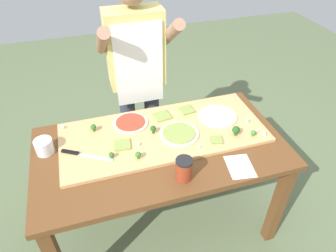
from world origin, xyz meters
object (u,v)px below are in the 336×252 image
Objects in this scene: cheese_crumble_f at (257,131)px; prep_table at (161,158)px; cheese_crumble_a at (199,147)px; cook_center at (137,71)px; broccoli_floret_center_left at (93,127)px; flour_cup at (44,147)px; sauce_jar at (184,169)px; recipe_note at (240,166)px; pizza_slice_center at (186,110)px; pizza_slice_far_left at (162,116)px; pizza_whole_tomato_red at (130,123)px; broccoli_floret_front_left at (153,129)px; broccoli_floret_back_right at (138,155)px; cheese_crumble_b at (247,121)px; pizza_whole_pesto_green at (179,134)px; broccoli_floret_front_right at (111,155)px; cheese_crumble_e at (138,144)px; cheese_crumble_c at (264,133)px; pizza_slice_near_left at (122,145)px; pizza_slice_far_right at (216,140)px; broccoli_floret_back_mid at (253,133)px; cheese_crumble_d at (62,128)px; chefs_knife at (80,154)px; pizza_whole_white_garlic at (217,116)px; broccoli_floret_center_right at (236,130)px.

prep_table is at bearing 172.50° from cheese_crumble_f.
cook_center reaches higher than cheese_crumble_a.
flour_cup reaches higher than broccoli_floret_center_left.
sauce_jar reaches higher than recipe_note.
pizza_slice_center is 0.90× the size of pizza_slice_far_left.
cheese_crumble_a is 0.25m from sauce_jar.
pizza_whole_tomato_red is 0.19m from broccoli_floret_front_left.
broccoli_floret_front_left is at bearing 163.47° from cheese_crumble_f.
broccoli_floret_back_right is 2.32× the size of cheese_crumble_b.
pizza_slice_far_left is at bearing -77.33° from cook_center.
pizza_slice_far_left is 0.06× the size of cook_center.
pizza_whole_pesto_green is at bearing -7.29° from flour_cup.
broccoli_floret_front_right is 0.42m from flour_cup.
prep_table is 0.20m from cheese_crumble_e.
cheese_crumble_c reaches higher than pizza_slice_center.
broccoli_floret_front_left is 0.39m from broccoli_floret_center_left.
recipe_note is at bearing -61.80° from pizza_slice_far_left.
pizza_slice_far_left is 0.56× the size of recipe_note.
recipe_note is (0.70, -0.27, -0.05)m from broccoli_floret_front_right.
broccoli_floret_center_left is 0.38× the size of sauce_jar.
pizza_whole_tomato_red is at bearing 109.20° from sauce_jar.
broccoli_floret_front_left is (-0.10, -0.15, 0.03)m from pizza_slice_far_left.
cheese_crumble_b is (0.76, -0.21, 0.00)m from pizza_whole_tomato_red.
pizza_slice_near_left is (-0.09, -0.20, -0.00)m from pizza_whole_tomato_red.
cook_center is (-0.39, 0.94, 0.20)m from recipe_note.
broccoli_floret_front_left is at bearing 152.47° from pizza_slice_far_right.
pizza_slice_far_right is 4.44× the size of cheese_crumble_f.
broccoli_floret_center_left reaches higher than broccoli_floret_back_right.
flour_cup is 0.86m from sauce_jar.
cheese_crumble_d is (-1.16, 0.43, -0.01)m from broccoli_floret_back_mid.
pizza_slice_center and pizza_slice_far_left have the same top height.
cook_center is at bearing 131.37° from cheese_crumble_c.
cook_center reaches higher than broccoli_floret_front_right.
broccoli_floret_back_mid is 0.03× the size of cook_center.
cheese_crumble_b is (0.28, 0.12, 0.00)m from pizza_slice_far_right.
pizza_whole_pesto_green is 0.27m from pizza_slice_center.
pizza_slice_far_right is 0.67× the size of flour_cup.
broccoli_floret_front_right is at bearing -53.86° from cheese_crumble_d.
chefs_knife reaches higher than pizza_slice_center.
pizza_slice_far_right reaches higher than prep_table.
broccoli_floret_back_right is 2.51× the size of cheese_crumble_d.
pizza_whole_tomato_red is 0.60m from pizza_whole_white_garlic.
broccoli_floret_front_left reaches higher than recipe_note.
recipe_note is at bearing -32.01° from cheese_crumble_e.
cook_center is (0.39, 0.39, 0.15)m from broccoli_floret_center_left.
broccoli_floret_center_left is at bearing 127.97° from pizza_slice_near_left.
broccoli_floret_back_right is at bearing -22.18° from chefs_knife.
broccoli_floret_center_left reaches higher than pizza_whole_white_garlic.
cheese_crumble_d is (-1.06, 0.39, -0.03)m from broccoli_floret_center_right.
pizza_whole_tomato_red is at bearing 133.53° from recipe_note.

